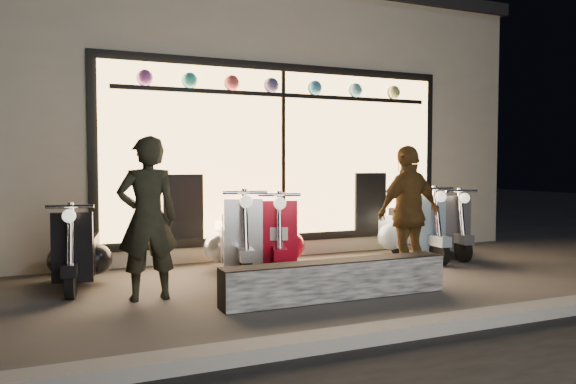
% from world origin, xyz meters
% --- Properties ---
extents(ground, '(40.00, 40.00, 0.00)m').
position_xyz_m(ground, '(0.00, 0.00, 0.00)').
color(ground, '#383533').
rests_on(ground, ground).
extents(kerb, '(40.00, 0.25, 0.12)m').
position_xyz_m(kerb, '(0.00, -2.00, 0.06)').
color(kerb, slate).
rests_on(kerb, ground).
extents(shop_building, '(10.20, 6.23, 4.20)m').
position_xyz_m(shop_building, '(0.00, 4.98, 2.10)').
color(shop_building, beige).
rests_on(shop_building, ground).
extents(graffiti_barrier, '(2.48, 0.28, 0.40)m').
position_xyz_m(graffiti_barrier, '(0.30, -0.65, 0.20)').
color(graffiti_barrier, black).
rests_on(graffiti_barrier, ground).
extents(scooter_silver, '(0.62, 1.46, 1.04)m').
position_xyz_m(scooter_silver, '(-0.19, 1.13, 0.42)').
color(scooter_silver, black).
rests_on(scooter_silver, ground).
extents(scooter_red, '(0.75, 1.40, 1.01)m').
position_xyz_m(scooter_red, '(0.33, 1.06, 0.40)').
color(scooter_red, black).
rests_on(scooter_red, ground).
extents(scooter_black, '(0.56, 1.32, 0.93)m').
position_xyz_m(scooter_black, '(-2.11, 1.09, 0.38)').
color(scooter_black, black).
rests_on(scooter_black, ground).
extents(scooter_blue, '(0.47, 1.43, 1.03)m').
position_xyz_m(scooter_blue, '(2.52, 1.19, 0.41)').
color(scooter_blue, black).
rests_on(scooter_blue, ground).
extents(scooter_grey, '(0.58, 1.38, 0.98)m').
position_xyz_m(scooter_grey, '(3.11, 1.24, 0.39)').
color(scooter_grey, black).
rests_on(scooter_grey, ground).
extents(man, '(0.62, 0.41, 1.68)m').
position_xyz_m(man, '(-1.49, 0.09, 0.84)').
color(man, black).
rests_on(man, ground).
extents(woman, '(1.00, 0.56, 1.62)m').
position_xyz_m(woman, '(1.54, -0.18, 0.81)').
color(woman, brown).
rests_on(woman, ground).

